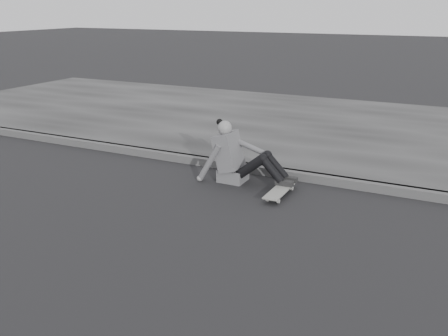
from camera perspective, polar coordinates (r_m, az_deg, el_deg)
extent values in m
cylinder|color=#A1A19C|center=(6.39, 4.98, -3.58)|extent=(0.03, 0.05, 0.05)
cylinder|color=#A1A19C|center=(6.34, 6.25, -3.79)|extent=(0.03, 0.05, 0.05)
cylinder|color=#A1A19C|center=(6.84, 6.57, -2.12)|extent=(0.03, 0.05, 0.05)
cylinder|color=#A1A19C|center=(6.80, 7.76, -2.31)|extent=(0.03, 0.05, 0.05)
cube|color=#29292C|center=(6.35, 5.62, -3.45)|extent=(0.16, 0.04, 0.03)
cube|color=#29292C|center=(6.81, 7.17, -1.99)|extent=(0.16, 0.04, 0.03)
cube|color=gray|center=(6.57, 6.43, -2.49)|extent=(0.20, 0.78, 0.02)
cube|color=#565659|center=(7.07, 1.03, -0.78)|extent=(0.36, 0.34, 0.18)
cube|color=#565659|center=(7.00, 0.53, 1.93)|extent=(0.37, 0.40, 0.57)
cube|color=#565659|center=(7.02, -0.43, 3.01)|extent=(0.14, 0.30, 0.20)
cylinder|color=gray|center=(6.95, 0.16, 3.88)|extent=(0.09, 0.09, 0.08)
sphere|color=gray|center=(6.94, 0.08, 4.61)|extent=(0.20, 0.20, 0.20)
sphere|color=black|center=(6.98, -0.51, 5.28)|extent=(0.09, 0.09, 0.09)
cylinder|color=black|center=(6.81, 3.12, 0.17)|extent=(0.43, 0.13, 0.39)
cylinder|color=black|center=(6.97, 3.70, 0.58)|extent=(0.43, 0.13, 0.39)
cylinder|color=black|center=(6.71, 5.47, -0.22)|extent=(0.35, 0.11, 0.36)
cylinder|color=black|center=(6.87, 6.01, 0.21)|extent=(0.35, 0.11, 0.36)
sphere|color=black|center=(6.71, 4.43, 1.08)|extent=(0.13, 0.13, 0.13)
sphere|color=black|center=(6.87, 4.99, 1.47)|extent=(0.13, 0.13, 0.13)
cube|color=black|center=(6.70, 6.91, -1.71)|extent=(0.24, 0.08, 0.07)
cube|color=black|center=(6.86, 7.41, -1.25)|extent=(0.24, 0.08, 0.07)
cylinder|color=#565659|center=(6.94, -1.72, 0.59)|extent=(0.38, 0.08, 0.58)
sphere|color=gray|center=(7.08, -2.81, -1.20)|extent=(0.08, 0.08, 0.08)
cylinder|color=#565659|center=(7.02, 2.86, 2.49)|extent=(0.48, 0.08, 0.21)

